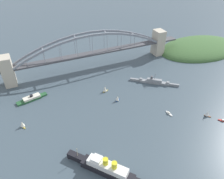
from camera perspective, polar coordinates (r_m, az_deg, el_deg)
The scene contains 13 objects.
ground_plane at distance 357.16m, azimuth -5.16°, elevation 5.85°, with size 1400.00×1400.00×0.00m, color #3D4C56.
harbor_arch_bridge at distance 345.70m, azimuth -5.38°, elevation 9.36°, with size 311.52×20.03×58.72m.
headland_west_shore at distance 451.95m, azimuth 22.09°, elevation 10.00°, with size 163.80×101.53×31.23m.
ocean_liner at distance 206.59m, azimuth -1.08°, elevation -20.26°, with size 60.19×69.05×19.02m.
naval_cruiser at distance 320.50m, azimuth 10.96°, elevation 2.07°, with size 57.89×45.80×17.04m.
harbor_ferry_steamer at distance 302.81m, azimuth -20.40°, elevation -2.17°, with size 40.22×16.24×7.29m.
seaplane_taxiing_near_bridge at distance 388.91m, azimuth -8.91°, elevation 8.48°, with size 9.69×7.63×4.67m.
small_boat_0 at distance 265.22m, azimuth -22.57°, elevation -8.41°, with size 6.18×8.43×8.76m.
small_boat_1 at distance 282.11m, azimuth 23.88°, elevation -5.78°, with size 6.23×7.35×8.86m.
small_boat_2 at distance 296.84m, azimuth -1.89°, elevation 0.13°, with size 8.67×5.93×9.50m.
small_boat_3 at distance 272.07m, azimuth 14.79°, elevation -6.10°, with size 3.09×10.58×2.37m.
small_boat_4 at distance 280.48m, azimuth 1.45°, elevation -2.31°, with size 7.15×5.55×9.05m.
small_boat_5 at distance 285.26m, azimuth 27.14°, elevation -7.25°, with size 7.85×7.27×2.16m.
Camera 1 is at (93.79, 295.71, 176.98)m, focal length 34.69 mm.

